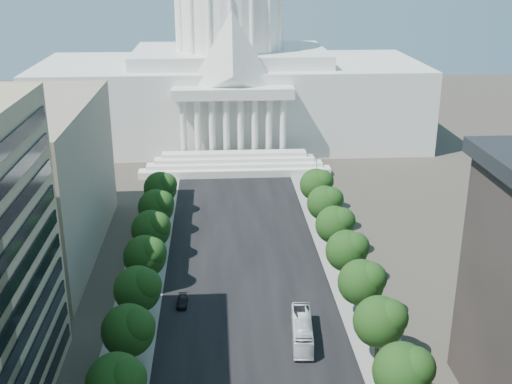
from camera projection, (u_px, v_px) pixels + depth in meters
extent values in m
cube|color=black|center=(245.00, 269.00, 121.89)|extent=(30.00, 260.00, 0.01)
cube|color=gray|center=(145.00, 272.00, 120.74)|extent=(8.00, 260.00, 0.02)
cube|color=gray|center=(344.00, 266.00, 123.04)|extent=(8.00, 260.00, 0.02)
cube|color=white|center=(231.00, 101.00, 206.70)|extent=(120.00, 50.00, 25.00)
cube|color=white|center=(230.00, 55.00, 201.75)|extent=(60.00, 40.00, 4.00)
cube|color=white|center=(233.00, 93.00, 178.65)|extent=(34.00, 8.00, 3.00)
cylinder|color=white|center=(230.00, 23.00, 198.33)|extent=(32.00, 32.00, 16.00)
sphere|color=black|center=(116.00, 383.00, 79.31)|extent=(7.60, 7.60, 7.60)
sphere|color=black|center=(126.00, 379.00, 78.28)|extent=(5.32, 5.32, 5.32)
cylinder|color=#33261C|center=(130.00, 359.00, 92.17)|extent=(0.56, 0.56, 2.94)
sphere|color=black|center=(128.00, 330.00, 90.56)|extent=(7.60, 7.60, 7.60)
sphere|color=black|center=(136.00, 326.00, 89.54)|extent=(5.32, 5.32, 5.32)
cylinder|color=#33261C|center=(139.00, 315.00, 103.42)|extent=(0.56, 0.56, 2.94)
sphere|color=black|center=(137.00, 289.00, 101.81)|extent=(7.60, 7.60, 7.60)
sphere|color=black|center=(145.00, 285.00, 100.79)|extent=(5.32, 5.32, 5.32)
cylinder|color=#33261C|center=(146.00, 280.00, 114.67)|extent=(0.56, 0.56, 2.94)
sphere|color=black|center=(145.00, 256.00, 113.07)|extent=(7.60, 7.60, 7.60)
sphere|color=black|center=(152.00, 252.00, 112.04)|extent=(5.32, 5.32, 5.32)
cylinder|color=#33261C|center=(152.00, 251.00, 125.93)|extent=(0.56, 0.56, 2.94)
sphere|color=black|center=(151.00, 229.00, 124.32)|extent=(7.60, 7.60, 7.60)
sphere|color=black|center=(157.00, 225.00, 123.30)|extent=(5.32, 5.32, 5.32)
cylinder|color=#33261C|center=(157.00, 227.00, 137.18)|extent=(0.56, 0.56, 2.94)
sphere|color=black|center=(156.00, 207.00, 135.57)|extent=(7.60, 7.60, 7.60)
sphere|color=black|center=(162.00, 203.00, 134.55)|extent=(5.32, 5.32, 5.32)
cylinder|color=#33261C|center=(161.00, 207.00, 148.43)|extent=(0.56, 0.56, 2.94)
sphere|color=black|center=(160.00, 188.00, 146.83)|extent=(7.60, 7.60, 7.60)
sphere|color=black|center=(166.00, 184.00, 145.80)|extent=(5.32, 5.32, 5.32)
sphere|color=black|center=(402.00, 372.00, 81.48)|extent=(7.60, 7.60, 7.60)
sphere|color=black|center=(415.00, 367.00, 80.46)|extent=(5.32, 5.32, 5.32)
cylinder|color=#33261C|center=(377.00, 349.00, 94.34)|extent=(0.56, 0.56, 2.94)
sphere|color=black|center=(379.00, 322.00, 92.74)|extent=(7.60, 7.60, 7.60)
sphere|color=black|center=(390.00, 317.00, 91.71)|extent=(5.32, 5.32, 5.32)
cylinder|color=#33261C|center=(359.00, 308.00, 105.60)|extent=(0.56, 0.56, 2.94)
sphere|color=black|center=(361.00, 282.00, 103.99)|extent=(7.60, 7.60, 7.60)
sphere|color=black|center=(371.00, 278.00, 102.97)|extent=(5.32, 5.32, 5.32)
cylinder|color=#33261C|center=(345.00, 274.00, 116.85)|extent=(0.56, 0.56, 2.94)
sphere|color=black|center=(346.00, 251.00, 115.24)|extent=(7.60, 7.60, 7.60)
sphere|color=black|center=(355.00, 247.00, 114.22)|extent=(5.32, 5.32, 5.32)
cylinder|color=#33261C|center=(333.00, 246.00, 128.10)|extent=(0.56, 0.56, 2.94)
sphere|color=black|center=(334.00, 225.00, 126.50)|extent=(7.60, 7.60, 7.60)
sphere|color=black|center=(342.00, 221.00, 125.47)|extent=(5.32, 5.32, 5.32)
cylinder|color=#33261C|center=(324.00, 223.00, 139.36)|extent=(0.56, 0.56, 2.94)
sphere|color=black|center=(324.00, 203.00, 137.75)|extent=(7.60, 7.60, 7.60)
sphere|color=black|center=(331.00, 199.00, 136.73)|extent=(5.32, 5.32, 5.32)
cylinder|color=#33261C|center=(315.00, 204.00, 150.61)|extent=(0.56, 0.56, 2.94)
sphere|color=black|center=(316.00, 185.00, 149.00)|extent=(7.60, 7.60, 7.60)
sphere|color=black|center=(322.00, 181.00, 147.98)|extent=(5.32, 5.32, 5.32)
cylinder|color=gray|center=(395.00, 331.00, 93.46)|extent=(0.18, 0.18, 9.00)
cylinder|color=gray|center=(389.00, 305.00, 91.92)|extent=(2.40, 0.14, 0.14)
sphere|color=gray|center=(382.00, 306.00, 91.88)|extent=(0.44, 0.44, 0.44)
cylinder|color=gray|center=(358.00, 256.00, 116.90)|extent=(0.18, 0.18, 9.00)
cylinder|color=gray|center=(353.00, 235.00, 115.36)|extent=(2.40, 0.14, 0.14)
sphere|color=gray|center=(347.00, 236.00, 115.33)|extent=(0.44, 0.44, 0.44)
cylinder|color=gray|center=(334.00, 207.00, 140.35)|extent=(0.18, 0.18, 9.00)
cylinder|color=gray|center=(329.00, 188.00, 138.80)|extent=(2.40, 0.14, 0.14)
sphere|color=gray|center=(324.00, 189.00, 138.77)|extent=(0.44, 0.44, 0.44)
cylinder|color=gray|center=(317.00, 171.00, 163.79)|extent=(0.18, 0.18, 9.00)
cylinder|color=gray|center=(312.00, 155.00, 162.25)|extent=(2.40, 0.14, 0.14)
sphere|color=gray|center=(308.00, 156.00, 162.22)|extent=(0.44, 0.44, 0.44)
imported|color=black|center=(182.00, 302.00, 109.06)|extent=(1.88, 4.44, 1.28)
imported|color=white|center=(302.00, 330.00, 98.75)|extent=(4.03, 12.72, 3.49)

